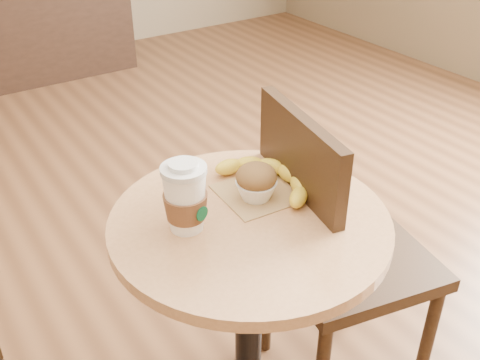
{
  "coord_description": "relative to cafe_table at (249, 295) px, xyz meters",
  "views": [
    {
      "loc": [
        -0.51,
        -0.95,
        1.49
      ],
      "look_at": [
        0.09,
        -0.05,
        0.83
      ],
      "focal_mm": 42.0,
      "sensor_mm": 36.0,
      "label": 1
    }
  ],
  "objects": [
    {
      "name": "cafe_table",
      "position": [
        0.0,
        0.0,
        0.0
      ],
      "size": [
        0.65,
        0.65,
        0.75
      ],
      "color": "black",
      "rests_on": "ground"
    },
    {
      "name": "chair_right",
      "position": [
        0.29,
        0.01,
        0.01
      ],
      "size": [
        0.49,
        0.49,
        0.94
      ],
      "rotation": [
        0.0,
        0.0,
        1.37
      ],
      "color": "#332112",
      "rests_on": "ground"
    },
    {
      "name": "muffin",
      "position": [
        0.06,
        0.06,
        0.28
      ],
      "size": [
        0.1,
        0.1,
        0.09
      ],
      "color": "white",
      "rests_on": "kraft_bag"
    },
    {
      "name": "coffee_cup",
      "position": [
        -0.14,
        0.05,
        0.31
      ],
      "size": [
        0.1,
        0.1,
        0.17
      ],
      "rotation": [
        0.0,
        0.0,
        0.3
      ],
      "color": "white",
      "rests_on": "cafe_table"
    },
    {
      "name": "banana",
      "position": [
        0.12,
        0.08,
        0.26
      ],
      "size": [
        0.23,
        0.31,
        0.04
      ],
      "primitive_type": null,
      "rotation": [
        0.0,
        0.0,
        0.19
      ],
      "color": "yellow",
      "rests_on": "kraft_bag"
    },
    {
      "name": "kraft_bag",
      "position": [
        0.1,
        0.07,
        0.24
      ],
      "size": [
        0.25,
        0.19,
        0.0
      ],
      "primitive_type": "cube",
      "rotation": [
        0.0,
        0.0,
        -0.06
      ],
      "color": "#A07C4D",
      "rests_on": "cafe_table"
    }
  ]
}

